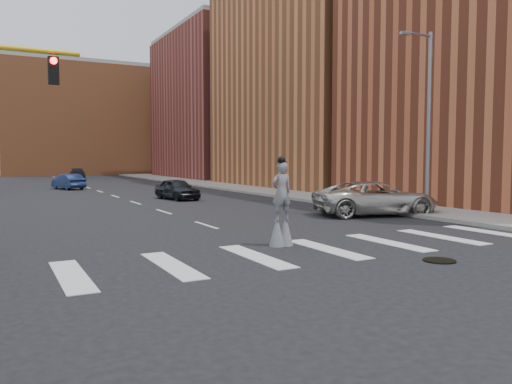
# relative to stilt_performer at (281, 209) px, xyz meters

# --- Properties ---
(ground_plane) EXTENTS (160.00, 160.00, 0.00)m
(ground_plane) POSITION_rel_stilt_performer_xyz_m (-0.30, -2.18, -1.23)
(ground_plane) COLOR black
(ground_plane) RESTS_ON ground
(sidewalk_right) EXTENTS (5.00, 90.00, 0.18)m
(sidewalk_right) POSITION_rel_stilt_performer_xyz_m (12.20, 22.82, -1.14)
(sidewalk_right) COLOR gray
(sidewalk_right) RESTS_ON ground
(manhole) EXTENTS (0.90, 0.90, 0.04)m
(manhole) POSITION_rel_stilt_performer_xyz_m (2.70, -4.18, -1.21)
(manhole) COLOR black
(manhole) RESTS_ON ground
(building_mid) EXTENTS (16.00, 22.00, 24.00)m
(building_mid) POSITION_rel_stilt_performer_xyz_m (21.70, 27.82, 10.77)
(building_mid) COLOR #B8673A
(building_mid) RESTS_ON ground
(building_far) EXTENTS (16.00, 22.00, 20.00)m
(building_far) POSITION_rel_stilt_performer_xyz_m (21.70, 51.82, 8.77)
(building_far) COLOR brown
(building_far) RESTS_ON ground
(building_backdrop) EXTENTS (26.00, 14.00, 18.00)m
(building_backdrop) POSITION_rel_stilt_performer_xyz_m (5.70, 75.82, 7.77)
(building_backdrop) COLOR #B8673A
(building_backdrop) RESTS_ON ground
(streetlight) EXTENTS (2.05, 0.20, 9.00)m
(streetlight) POSITION_rel_stilt_performer_xyz_m (10.60, 3.82, 3.67)
(streetlight) COLOR slate
(streetlight) RESTS_ON ground
(stilt_performer) EXTENTS (0.84, 0.53, 2.96)m
(stilt_performer) POSITION_rel_stilt_performer_xyz_m (0.00, 0.00, 0.00)
(stilt_performer) COLOR #322214
(stilt_performer) RESTS_ON ground
(suv_crossing) EXTENTS (6.74, 4.42, 1.72)m
(suv_crossing) POSITION_rel_stilt_performer_xyz_m (8.70, 5.30, -0.37)
(suv_crossing) COLOR beige
(suv_crossing) RESTS_ON ground
(car_near) EXTENTS (2.35, 4.48, 1.45)m
(car_near) POSITION_rel_stilt_performer_xyz_m (2.92, 19.04, -0.50)
(car_near) COLOR black
(car_near) RESTS_ON ground
(car_mid) EXTENTS (2.67, 4.53, 1.41)m
(car_mid) POSITION_rel_stilt_performer_xyz_m (-2.29, 34.17, -0.53)
(car_mid) COLOR navy
(car_mid) RESTS_ON ground
(car_far) EXTENTS (2.52, 4.98, 1.39)m
(car_far) POSITION_rel_stilt_performer_xyz_m (1.93, 57.85, -0.54)
(car_far) COLOR black
(car_far) RESTS_ON ground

